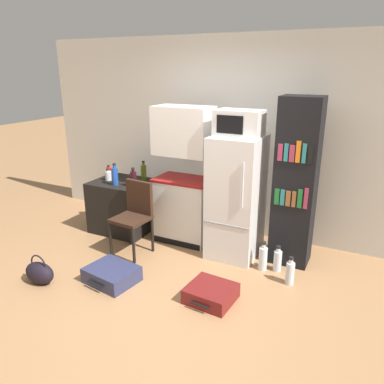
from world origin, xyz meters
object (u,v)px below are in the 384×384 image
side_table (123,206)px  chair (135,211)px  suitcase_large_flat (211,293)px  bottle_ketchup_red (109,172)px  bottle_olive_oil (144,172)px  bottle_blue_soda (115,176)px  water_bottle_front (278,260)px  bottle_wine_dark (133,179)px  water_bottle_back (263,258)px  bookshelf (296,183)px  suitcase_small_flat (112,274)px  water_bottle_middle (290,273)px  bottle_clear_short (108,176)px  handbag (40,273)px  kitchen_hutch (184,181)px  microwave (239,123)px  refrigerator (236,197)px

side_table → chair: size_ratio=0.88×
side_table → suitcase_large_flat: size_ratio=1.65×
bottle_ketchup_red → bottle_olive_oil: bearing=8.6°
bottle_blue_soda → chair: size_ratio=0.33×
water_bottle_front → bottle_olive_oil: bearing=170.0°
chair → bottle_wine_dark: bearing=130.8°
side_table → water_bottle_back: (2.11, -0.22, -0.21)m
bookshelf → suitcase_large_flat: size_ratio=4.04×
suitcase_small_flat → bottle_olive_oil: bearing=117.2°
bottle_ketchup_red → bottle_olive_oil: 0.55m
suitcase_large_flat → water_bottle_middle: water_bottle_middle is taller
bottle_clear_short → bottle_olive_oil: bearing=28.0°
bookshelf → handbag: size_ratio=5.39×
water_bottle_middle → handbag: bearing=-153.8°
bookshelf → bottle_ketchup_red: 2.65m
water_bottle_back → bottle_ketchup_red: bearing=172.3°
water_bottle_middle → kitchen_hutch: bearing=162.5°
bottle_olive_oil → bottle_blue_soda: bearing=-120.2°
bottle_blue_soda → water_bottle_middle: (2.43, -0.21, -0.71)m
bottle_wine_dark → water_bottle_front: 2.09m
bottle_wine_dark → water_bottle_middle: 2.28m
suitcase_large_flat → water_bottle_middle: 0.91m
side_table → microwave: microwave is taller
bottle_clear_short → suitcase_small_flat: 1.64m
refrigerator → water_bottle_middle: (0.78, -0.40, -0.61)m
water_bottle_back → kitchen_hutch: bearing=165.0°
side_table → water_bottle_back: side_table is taller
bottle_olive_oil → water_bottle_middle: size_ratio=0.85×
bottle_blue_soda → bottle_olive_oil: size_ratio=1.09×
bottle_ketchup_red → water_bottle_front: 2.67m
side_table → suitcase_small_flat: bearing=-59.2°
bookshelf → water_bottle_front: (-0.06, -0.32, -0.84)m
bottle_ketchup_red → water_bottle_front: (2.57, -0.28, -0.66)m
bottle_wine_dark → bottle_ketchup_red: bottle_wine_dark is taller
bookshelf → bottle_blue_soda: 2.33m
bottle_wine_dark → water_bottle_middle: (2.16, -0.25, -0.70)m
water_bottle_front → water_bottle_back: 0.17m
bottle_wine_dark → water_bottle_back: (1.81, -0.08, -0.68)m
microwave → refrigerator: bearing=70.6°
side_table → water_bottle_front: (2.27, -0.17, -0.23)m
bottle_ketchup_red → suitcase_small_flat: bearing=-52.1°
suitcase_small_flat → bottle_blue_soda: bearing=132.2°
kitchen_hutch → suitcase_small_flat: 1.51m
bottle_clear_short → chair: chair is taller
refrigerator → handbag: bearing=-135.8°
refrigerator → bottle_olive_oil: size_ratio=5.43×
kitchen_hutch → water_bottle_middle: kitchen_hutch is taller
kitchen_hutch → refrigerator: size_ratio=1.20×
bottle_blue_soda → suitcase_small_flat: bottle_blue_soda is taller
bottle_clear_short → suitcase_small_flat: bearing=-51.9°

